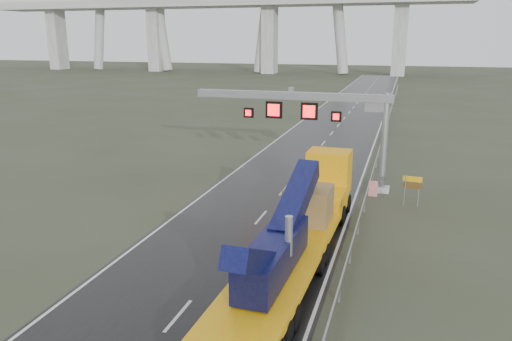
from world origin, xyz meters
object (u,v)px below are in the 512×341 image
(striped_barrier, at_px, (373,189))
(sign_gantry, at_px, (319,113))
(heavy_haul_truck, at_px, (303,219))
(exit_sign_pair, at_px, (412,185))

(striped_barrier, bearing_deg, sign_gantry, 160.71)
(sign_gantry, height_order, striped_barrier, sign_gantry)
(heavy_haul_truck, bearing_deg, sign_gantry, 98.30)
(heavy_haul_truck, bearing_deg, striped_barrier, 77.22)
(heavy_haul_truck, distance_m, exit_sign_pair, 10.92)
(sign_gantry, xyz_separation_m, striped_barrier, (4.31, -1.32, -5.08))
(exit_sign_pair, xyz_separation_m, striped_barrier, (-2.59, 1.66, -0.95))
(sign_gantry, bearing_deg, striped_barrier, -16.99)
(sign_gantry, xyz_separation_m, heavy_haul_truck, (1.44, -12.43, -3.76))
(exit_sign_pair, bearing_deg, sign_gantry, 162.79)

